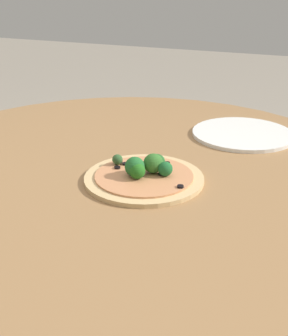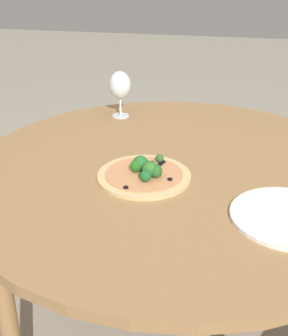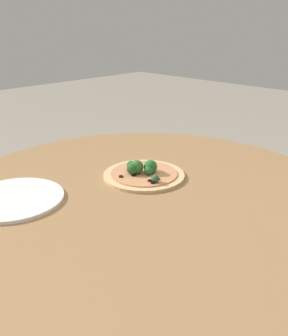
# 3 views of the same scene
# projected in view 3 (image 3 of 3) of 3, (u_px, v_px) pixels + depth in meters

# --- Properties ---
(dining_table) EXTENTS (1.23, 1.23, 0.73)m
(dining_table) POSITION_uv_depth(u_px,v_px,m) (145.00, 211.00, 1.13)
(dining_table) COLOR olive
(dining_table) RESTS_ON ground_plane
(pizza) EXTENTS (0.26, 0.26, 0.06)m
(pizza) POSITION_uv_depth(u_px,v_px,m) (144.00, 173.00, 1.20)
(pizza) COLOR tan
(pizza) RESTS_ON dining_table
(plate_near) EXTENTS (0.28, 0.28, 0.01)m
(plate_near) POSITION_uv_depth(u_px,v_px,m) (14.00, 199.00, 1.05)
(plate_near) COLOR white
(plate_near) RESTS_ON dining_table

